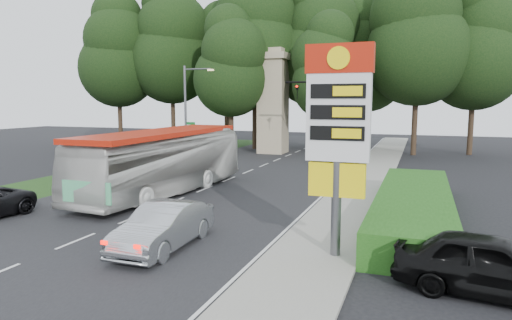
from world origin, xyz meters
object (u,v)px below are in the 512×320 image
(traffic_signal_mast, at_px, (342,106))
(monument, at_px, (273,101))
(transit_bus, at_px, (163,163))
(parked_car_black, at_px, (491,265))
(sedan_silver, at_px, (164,226))
(gas_station_pylon, at_px, (338,122))
(streetlight_signs, at_px, (188,109))

(traffic_signal_mast, xyz_separation_m, monument, (-7.68, 6.00, 0.43))
(transit_bus, distance_m, parked_car_black, 17.40)
(monument, relative_size, transit_bus, 0.80)
(monument, bearing_deg, transit_bus, -88.77)
(transit_bus, relative_size, sedan_silver, 2.63)
(transit_bus, bearing_deg, monument, 95.53)
(monument, height_order, sedan_silver, monument)
(monument, xyz_separation_m, parked_car_black, (15.55, -29.50, -4.27))
(traffic_signal_mast, relative_size, monument, 0.72)
(gas_station_pylon, height_order, traffic_signal_mast, traffic_signal_mast)
(gas_station_pylon, bearing_deg, parked_car_black, -18.95)
(gas_station_pylon, xyz_separation_m, monument, (-11.20, 28.01, 0.66))
(monument, bearing_deg, streetlight_signs, -121.97)
(sedan_silver, xyz_separation_m, parked_car_black, (10.12, -0.46, 0.05))
(gas_station_pylon, xyz_separation_m, traffic_signal_mast, (-3.52, 22.00, 0.22))
(gas_station_pylon, height_order, streetlight_signs, streetlight_signs)
(parked_car_black, bearing_deg, streetlight_signs, 52.97)
(monument, distance_m, transit_bus, 21.17)
(traffic_signal_mast, bearing_deg, transit_bus, -115.90)
(sedan_silver, bearing_deg, parked_car_black, -3.51)
(streetlight_signs, height_order, parked_car_black, streetlight_signs)
(traffic_signal_mast, xyz_separation_m, sedan_silver, (-2.25, -23.03, -3.89))
(parked_car_black, bearing_deg, gas_station_pylon, 80.35)
(gas_station_pylon, distance_m, transit_bus, 13.17)
(streetlight_signs, height_order, transit_bus, streetlight_signs)
(sedan_silver, bearing_deg, monument, 99.70)
(gas_station_pylon, relative_size, monument, 0.68)
(streetlight_signs, relative_size, sedan_silver, 1.68)
(transit_bus, height_order, parked_car_black, transit_bus)
(streetlight_signs, height_order, sedan_silver, streetlight_signs)
(traffic_signal_mast, xyz_separation_m, parked_car_black, (7.87, -23.50, -3.84))
(streetlight_signs, bearing_deg, parked_car_black, -46.32)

